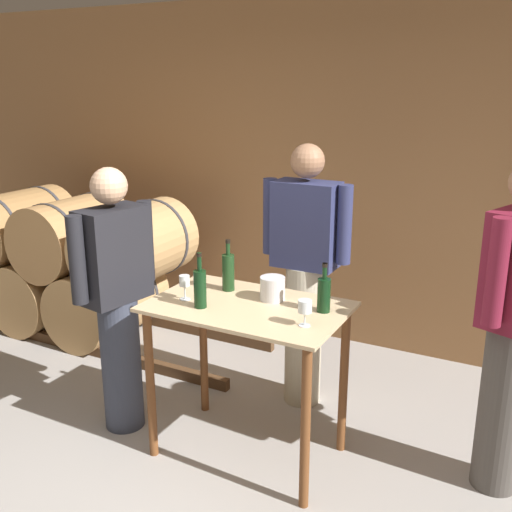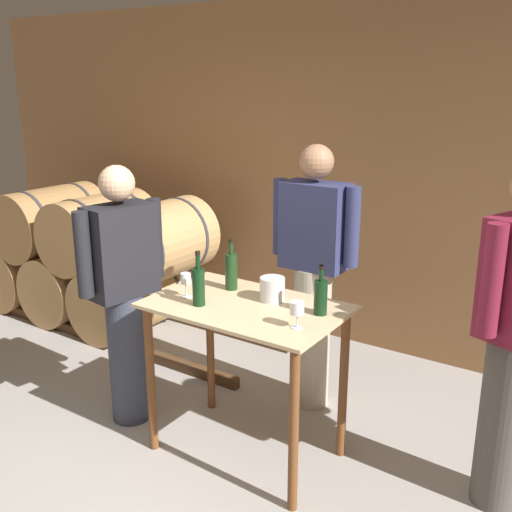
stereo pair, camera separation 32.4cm
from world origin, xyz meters
name	(u,v)px [view 2 (the right image)]	position (x,y,z in m)	size (l,w,h in m)	color
back_wall	(370,179)	(0.00, 2.63, 1.35)	(8.40, 0.05, 2.70)	#996B42
barrel_rack	(90,258)	(-2.25, 1.77, 0.56)	(4.02, 0.88, 1.16)	#4C331E
tasting_table	(246,336)	(0.06, 0.86, 0.73)	(1.06, 0.67, 0.91)	#D1B284
wine_bottle_far_left	(231,270)	(-0.15, 1.02, 1.03)	(0.07, 0.07, 0.30)	#193819
wine_bottle_left	(199,285)	(-0.14, 0.72, 1.03)	(0.07, 0.07, 0.30)	black
wine_bottle_center	(321,296)	(0.46, 0.96, 1.01)	(0.07, 0.07, 0.27)	black
wine_glass_near_left	(186,280)	(-0.28, 0.78, 1.02)	(0.06, 0.06, 0.14)	silver
wine_glass_near_center	(297,309)	(0.45, 0.74, 1.01)	(0.07, 0.07, 0.14)	silver
ice_bucket	(272,289)	(0.15, 1.00, 0.98)	(0.14, 0.14, 0.13)	silver
person_visitor_with_scarf	(124,292)	(-0.76, 0.75, 0.85)	(0.29, 0.58, 1.62)	#333847
person_visitor_bearded	(313,273)	(0.10, 1.55, 0.91)	(0.59, 0.24, 1.72)	#B7AD93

